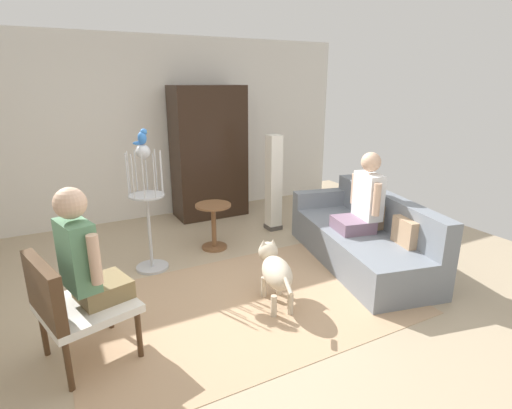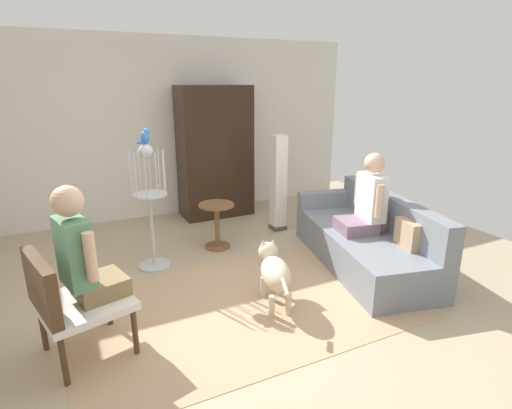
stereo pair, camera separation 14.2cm
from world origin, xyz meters
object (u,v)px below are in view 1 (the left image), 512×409
object	(u,v)px
round_end_table	(214,223)
bird_cage_stand	(148,210)
couch	(362,238)
column_lamp	(274,184)
person_on_armchair	(84,256)
dog	(275,270)
armchair	(69,302)
person_on_couch	(364,200)
armoire_cabinet	(209,153)
parrot	(142,137)

from	to	relation	value
round_end_table	bird_cage_stand	xyz separation A→B (m)	(-0.84, -0.21, 0.36)
couch	column_lamp	bearing A→B (deg)	104.49
couch	person_on_armchair	bearing A→B (deg)	-173.47
round_end_table	dog	bearing A→B (deg)	-89.47
armchair	round_end_table	distance (m)	2.33
round_end_table	bird_cage_stand	bearing A→B (deg)	-166.10
dog	armchair	bearing A→B (deg)	-178.24
person_on_couch	dog	bearing A→B (deg)	-166.99
bird_cage_stand	dog	bearing A→B (deg)	-56.16
person_on_couch	armoire_cabinet	xyz separation A→B (m)	(-0.87, 2.47, 0.23)
couch	person_on_couch	xyz separation A→B (m)	(-0.04, -0.02, 0.48)
couch	bird_cage_stand	distance (m)	2.45
parrot	armoire_cabinet	xyz separation A→B (m)	(1.31, 1.50, -0.49)
round_end_table	column_lamp	size ratio (longest dim) A/B	0.43
dog	parrot	world-z (taller)	parrot
armchair	person_on_armchair	world-z (taller)	person_on_armchair
person_on_couch	person_on_armchair	distance (m)	2.96
column_lamp	armoire_cabinet	world-z (taller)	armoire_cabinet
person_on_armchair	parrot	xyz separation A→B (m)	(0.76, 1.29, 0.65)
couch	round_end_table	world-z (taller)	couch
round_end_table	couch	bearing A→B (deg)	-40.06
round_end_table	armchair	bearing A→B (deg)	-138.46
bird_cage_stand	parrot	distance (m)	0.78
person_on_couch	armchair	bearing A→B (deg)	-173.33
round_end_table	person_on_armchair	bearing A→B (deg)	-136.83
couch	person_on_armchair	size ratio (longest dim) A/B	2.50
person_on_couch	round_end_table	bearing A→B (deg)	138.54
parrot	column_lamp	xyz separation A→B (m)	(1.85, 0.47, -0.82)
dog	couch	bearing A→B (deg)	13.39
armoire_cabinet	column_lamp	bearing A→B (deg)	-62.12
dog	column_lamp	bearing A→B (deg)	60.17
couch	armoire_cabinet	distance (m)	2.71
parrot	armoire_cabinet	bearing A→B (deg)	48.94
armoire_cabinet	person_on_couch	bearing A→B (deg)	-70.63
person_on_couch	dog	world-z (taller)	person_on_couch
round_end_table	bird_cage_stand	distance (m)	0.94
couch	armchair	xyz separation A→B (m)	(-3.12, -0.38, 0.23)
round_end_table	armoire_cabinet	world-z (taller)	armoire_cabinet
person_on_armchair	armoire_cabinet	distance (m)	3.48
round_end_table	column_lamp	distance (m)	1.09
bird_cage_stand	person_on_armchair	bearing A→B (deg)	-120.38
couch	parrot	world-z (taller)	parrot
dog	armoire_cabinet	world-z (taller)	armoire_cabinet
couch	column_lamp	xyz separation A→B (m)	(-0.37, 1.42, 0.38)
armchair	dog	bearing A→B (deg)	1.76
bird_cage_stand	parrot	world-z (taller)	parrot
couch	round_end_table	bearing A→B (deg)	139.94
person_on_couch	armoire_cabinet	distance (m)	2.63
armoire_cabinet	armchair	bearing A→B (deg)	-127.93
person_on_couch	person_on_armchair	bearing A→B (deg)	-173.75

